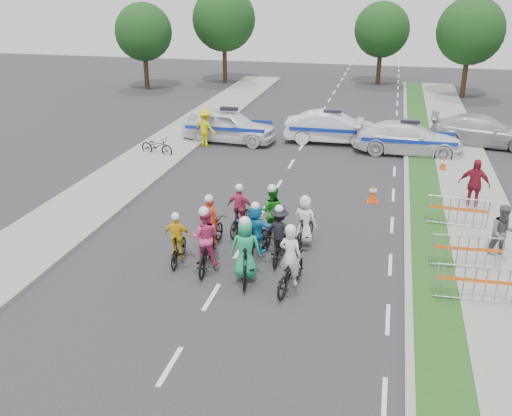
% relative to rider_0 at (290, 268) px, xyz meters
% --- Properties ---
extents(ground, '(90.00, 90.00, 0.00)m').
position_rel_rider_0_xyz_m(ground, '(-1.95, -0.94, -0.64)').
color(ground, '#28282B').
rests_on(ground, ground).
extents(curb_right, '(0.20, 60.00, 0.12)m').
position_rel_rider_0_xyz_m(curb_right, '(3.15, 4.06, -0.58)').
color(curb_right, gray).
rests_on(curb_right, ground).
extents(grass_strip, '(1.20, 60.00, 0.11)m').
position_rel_rider_0_xyz_m(grass_strip, '(3.85, 4.06, -0.59)').
color(grass_strip, '#154014').
rests_on(grass_strip, ground).
extents(sidewalk_right, '(2.40, 60.00, 0.13)m').
position_rel_rider_0_xyz_m(sidewalk_right, '(5.65, 4.06, -0.58)').
color(sidewalk_right, gray).
rests_on(sidewalk_right, ground).
extents(sidewalk_left, '(3.00, 60.00, 0.13)m').
position_rel_rider_0_xyz_m(sidewalk_left, '(-8.45, 4.06, -0.58)').
color(sidewalk_left, gray).
rests_on(sidewalk_left, ground).
extents(rider_0, '(0.98, 1.99, 1.95)m').
position_rel_rider_0_xyz_m(rider_0, '(0.00, 0.00, 0.00)').
color(rider_0, black).
rests_on(rider_0, ground).
extents(rider_1, '(0.92, 1.96, 1.99)m').
position_rel_rider_0_xyz_m(rider_1, '(-1.27, 0.13, 0.13)').
color(rider_1, black).
rests_on(rider_1, ground).
extents(rider_2, '(0.88, 1.99, 1.98)m').
position_rel_rider_0_xyz_m(rider_2, '(-2.57, 0.57, 0.09)').
color(rider_2, black).
rests_on(rider_2, ground).
extents(rider_3, '(0.86, 1.61, 1.66)m').
position_rel_rider_0_xyz_m(rider_3, '(-3.48, 0.71, 0.00)').
color(rider_3, black).
rests_on(rider_3, ground).
extents(rider_4, '(1.00, 1.77, 1.80)m').
position_rel_rider_0_xyz_m(rider_4, '(-0.63, 1.63, 0.06)').
color(rider_4, black).
rests_on(rider_4, ground).
extents(rider_5, '(1.50, 1.78, 1.81)m').
position_rel_rider_0_xyz_m(rider_5, '(-1.36, 1.69, 0.12)').
color(rider_5, black).
rests_on(rider_5, ground).
extents(rider_6, '(0.78, 1.83, 1.82)m').
position_rel_rider_0_xyz_m(rider_6, '(-2.86, 1.94, -0.04)').
color(rider_6, black).
rests_on(rider_6, ground).
extents(rider_7, '(0.80, 1.71, 1.74)m').
position_rel_rider_0_xyz_m(rider_7, '(-0.04, 2.74, 0.04)').
color(rider_7, black).
rests_on(rider_7, ground).
extents(rider_8, '(0.80, 1.88, 1.92)m').
position_rel_rider_0_xyz_m(rider_8, '(-1.14, 2.99, 0.07)').
color(rider_8, black).
rests_on(rider_8, ground).
extents(rider_9, '(0.93, 1.73, 1.77)m').
position_rel_rider_0_xyz_m(rider_9, '(-2.25, 3.20, 0.04)').
color(rider_9, black).
rests_on(rider_9, ground).
extents(police_car_0, '(4.95, 2.33, 1.64)m').
position_rel_rider_0_xyz_m(police_car_0, '(-5.73, 14.09, 0.18)').
color(police_car_0, white).
rests_on(police_car_0, ground).
extents(police_car_1, '(4.83, 1.89, 1.57)m').
position_rel_rider_0_xyz_m(police_car_1, '(-0.59, 15.16, 0.14)').
color(police_car_1, white).
rests_on(police_car_1, ground).
extents(police_car_2, '(5.19, 2.22, 1.49)m').
position_rel_rider_0_xyz_m(police_car_2, '(3.21, 14.07, 0.10)').
color(police_car_2, white).
rests_on(police_car_2, ground).
extents(civilian_sedan, '(5.33, 2.68, 1.48)m').
position_rel_rider_0_xyz_m(civilian_sedan, '(6.85, 16.40, 0.10)').
color(civilian_sedan, '#B3B2B8').
rests_on(civilian_sedan, ground).
extents(spectator_1, '(0.95, 0.79, 1.76)m').
position_rel_rider_0_xyz_m(spectator_1, '(5.82, 3.12, 0.24)').
color(spectator_1, '#545559').
rests_on(spectator_1, ground).
extents(spectator_2, '(1.21, 0.75, 1.92)m').
position_rel_rider_0_xyz_m(spectator_2, '(5.43, 7.21, 0.32)').
color(spectator_2, maroon).
rests_on(spectator_2, ground).
extents(marshal_hiviz, '(1.38, 1.06, 1.88)m').
position_rel_rider_0_xyz_m(marshal_hiviz, '(-6.69, 13.07, 0.30)').
color(marshal_hiviz, '#D7C90B').
rests_on(marshal_hiviz, ground).
extents(barrier_0, '(2.01, 0.56, 1.12)m').
position_rel_rider_0_xyz_m(barrier_0, '(4.75, 0.28, -0.08)').
color(barrier_0, '#A5A8AD').
rests_on(barrier_0, ground).
extents(barrier_1, '(2.03, 0.63, 1.12)m').
position_rel_rider_0_xyz_m(barrier_1, '(4.75, 2.16, -0.08)').
color(barrier_1, '#A5A8AD').
rests_on(barrier_1, ground).
extents(barrier_2, '(2.03, 0.62, 1.12)m').
position_rel_rider_0_xyz_m(barrier_2, '(4.75, 5.27, -0.08)').
color(barrier_2, '#A5A8AD').
rests_on(barrier_2, ground).
extents(cone_0, '(0.40, 0.40, 0.70)m').
position_rel_rider_0_xyz_m(cone_0, '(1.89, 7.14, -0.30)').
color(cone_0, '#F24C0C').
rests_on(cone_0, ground).
extents(cone_1, '(0.40, 0.40, 0.70)m').
position_rel_rider_0_xyz_m(cone_1, '(4.70, 11.45, -0.30)').
color(cone_1, '#F24C0C').
rests_on(cone_1, ground).
extents(parked_bike, '(1.84, 0.98, 0.92)m').
position_rel_rider_0_xyz_m(parked_bike, '(-8.43, 10.94, -0.18)').
color(parked_bike, black).
rests_on(parked_bike, ground).
extents(tree_0, '(4.20, 4.20, 6.30)m').
position_rel_rider_0_xyz_m(tree_0, '(-15.95, 27.06, 3.54)').
color(tree_0, '#382619').
rests_on(tree_0, ground).
extents(tree_1, '(4.55, 4.55, 6.82)m').
position_rel_rider_0_xyz_m(tree_1, '(7.05, 29.06, 3.89)').
color(tree_1, '#382619').
rests_on(tree_1, ground).
extents(tree_3, '(4.90, 4.90, 7.35)m').
position_rel_rider_0_xyz_m(tree_3, '(-10.95, 31.06, 4.25)').
color(tree_3, '#382619').
rests_on(tree_3, ground).
extents(tree_4, '(4.20, 4.20, 6.30)m').
position_rel_rider_0_xyz_m(tree_4, '(1.05, 33.06, 3.54)').
color(tree_4, '#382619').
rests_on(tree_4, ground).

